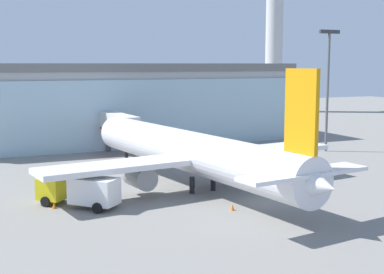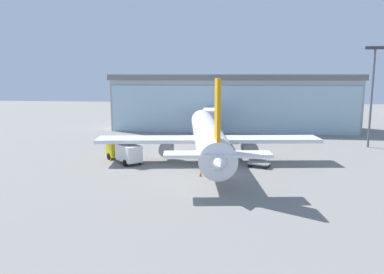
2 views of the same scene
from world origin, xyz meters
TOP-DOWN VIEW (x-y plane):
  - ground at (0.00, 0.00)m, footprint 240.00×240.00m
  - terminal_building at (0.00, 40.00)m, footprint 53.75×14.03m
  - jet_bridge at (-4.39, 28.91)m, footprint 2.88×11.36m
  - control_tower at (50.92, 78.88)m, footprint 9.30×9.30m
  - apron_light_mast at (23.46, 20.96)m, footprint 3.20×0.40m
  - airplane at (-2.82, 7.92)m, footprint 31.44×38.43m
  - catering_truck at (-14.35, 4.98)m, footprint 6.64×6.79m
  - baggage_cart at (4.37, 4.33)m, footprint 3.17×2.43m
  - safety_cone_nose at (-2.92, -1.11)m, footprint 0.36×0.36m
  - safety_cone_wingtip at (-16.53, 5.41)m, footprint 0.36×0.36m

SIDE VIEW (x-z plane):
  - ground at x=0.00m, z-range 0.00..0.00m
  - safety_cone_nose at x=-2.92m, z-range 0.00..0.55m
  - safety_cone_wingtip at x=-16.53m, z-range 0.00..0.55m
  - baggage_cart at x=4.37m, z-range -0.25..1.25m
  - catering_truck at x=-14.35m, z-range 0.14..2.79m
  - airplane at x=-2.82m, z-range -2.37..9.48m
  - jet_bridge at x=-4.39m, z-range 1.43..7.06m
  - terminal_building at x=0.00m, z-range 0.00..12.25m
  - apron_light_mast at x=23.46m, z-range 1.70..18.50m
  - control_tower at x=50.92m, z-range 4.71..42.95m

